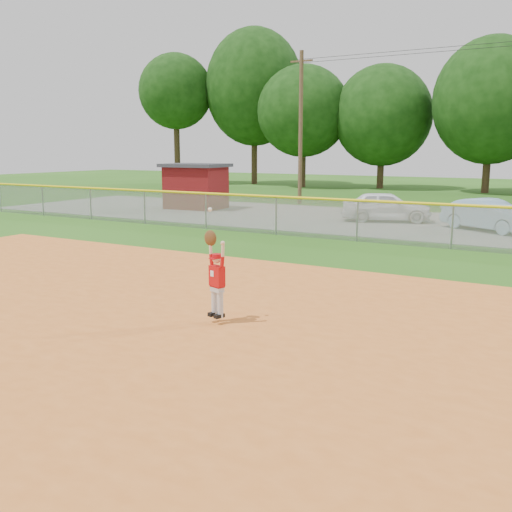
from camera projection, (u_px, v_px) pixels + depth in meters
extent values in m
plane|color=#255613|center=(197.00, 306.00, 12.30)|extent=(120.00, 120.00, 0.00)
cube|color=#C96524|center=(95.00, 346.00, 9.73)|extent=(24.00, 16.00, 0.04)
cube|color=gray|center=(402.00, 223.00, 25.96)|extent=(44.00, 10.00, 0.03)
imported|color=white|center=(386.00, 206.00, 26.23)|extent=(4.38, 2.92, 1.39)
imported|color=#87ADC9|center=(489.00, 215.00, 23.19)|extent=(4.10, 3.10, 1.30)
cube|color=#550C0C|center=(196.00, 188.00, 31.87)|extent=(3.10, 2.39, 2.34)
cube|color=#333338|center=(195.00, 165.00, 31.64)|extent=(3.49, 2.78, 0.19)
cube|color=gray|center=(357.00, 221.00, 20.70)|extent=(40.00, 0.03, 1.50)
cylinder|color=yellow|center=(358.00, 200.00, 20.56)|extent=(40.00, 0.10, 0.10)
cylinder|color=gray|center=(0.00, 198.00, 30.43)|extent=(0.06, 0.06, 1.50)
cylinder|color=gray|center=(43.00, 201.00, 28.81)|extent=(0.06, 0.06, 1.50)
cylinder|color=gray|center=(91.00, 204.00, 27.18)|extent=(0.06, 0.06, 1.50)
cylinder|color=gray|center=(145.00, 207.00, 25.56)|extent=(0.06, 0.06, 1.50)
cylinder|color=gray|center=(206.00, 211.00, 23.94)|extent=(0.06, 0.06, 1.50)
cylinder|color=gray|center=(276.00, 216.00, 22.32)|extent=(0.06, 0.06, 1.50)
cylinder|color=gray|center=(357.00, 221.00, 20.70)|extent=(0.06, 0.06, 1.50)
cylinder|color=gray|center=(452.00, 227.00, 19.08)|extent=(0.06, 0.06, 1.50)
cylinder|color=#4C3823|center=(301.00, 129.00, 34.14)|extent=(0.24, 0.24, 9.00)
cube|color=#4C3823|center=(302.00, 61.00, 33.42)|extent=(1.40, 0.10, 0.10)
cylinder|color=black|center=(461.00, 50.00, 29.06)|extent=(18.50, 0.02, 0.02)
cylinder|color=black|center=(462.00, 46.00, 29.02)|extent=(18.50, 0.02, 0.02)
cylinder|color=#422D1C|center=(177.00, 153.00, 54.91)|extent=(0.56, 0.56, 5.87)
ellipsoid|color=#193F0F|center=(176.00, 91.00, 53.84)|extent=(6.95, 6.95, 7.05)
cylinder|color=#422D1C|center=(254.00, 152.00, 54.55)|extent=(0.56, 0.56, 6.10)
ellipsoid|color=#193F0F|center=(254.00, 87.00, 53.44)|extent=(9.19, 9.19, 10.85)
cylinder|color=#422D1C|center=(303.00, 162.00, 50.19)|extent=(0.56, 0.56, 4.43)
ellipsoid|color=#193F0F|center=(303.00, 111.00, 49.39)|extent=(8.01, 8.01, 7.88)
cylinder|color=#422D1C|center=(381.00, 164.00, 48.44)|extent=(0.56, 0.56, 4.11)
ellipsoid|color=#193F0F|center=(383.00, 116.00, 47.69)|extent=(8.19, 8.19, 8.39)
cylinder|color=#422D1C|center=(487.00, 162.00, 43.32)|extent=(0.56, 0.56, 4.64)
ellipsoid|color=#193F0F|center=(491.00, 101.00, 42.48)|extent=(8.57, 8.57, 9.43)
cylinder|color=silver|center=(214.00, 303.00, 10.99)|extent=(0.14, 0.14, 0.51)
cylinder|color=silver|center=(220.00, 304.00, 10.85)|extent=(0.14, 0.14, 0.51)
cube|color=black|center=(213.00, 314.00, 11.01)|extent=(0.16, 0.23, 0.07)
cube|color=black|center=(219.00, 316.00, 10.87)|extent=(0.16, 0.23, 0.07)
cube|color=silver|center=(217.00, 289.00, 10.87)|extent=(0.30, 0.22, 0.10)
cube|color=maroon|center=(217.00, 286.00, 10.85)|extent=(0.31, 0.23, 0.04)
cube|color=#B80D0E|center=(217.00, 276.00, 10.82)|extent=(0.34, 0.25, 0.39)
cube|color=white|center=(212.00, 274.00, 10.78)|extent=(0.09, 0.03, 0.11)
sphere|color=beige|center=(217.00, 259.00, 10.76)|extent=(0.22, 0.22, 0.17)
cylinder|color=#B20A12|center=(217.00, 256.00, 10.75)|extent=(0.22, 0.22, 0.08)
cube|color=#B20A12|center=(213.00, 259.00, 10.69)|extent=(0.16, 0.14, 0.02)
cylinder|color=#B80D0E|center=(211.00, 259.00, 10.88)|extent=(0.12, 0.10, 0.21)
cylinder|color=beige|center=(211.00, 248.00, 10.86)|extent=(0.09, 0.08, 0.23)
ellipsoid|color=#4C2D14|center=(210.00, 238.00, 10.82)|extent=(0.29, 0.20, 0.31)
sphere|color=white|center=(210.00, 209.00, 10.72)|extent=(0.10, 0.10, 0.08)
cylinder|color=#B80D0E|center=(222.00, 262.00, 10.64)|extent=(0.12, 0.10, 0.21)
cylinder|color=beige|center=(223.00, 251.00, 10.59)|extent=(0.09, 0.08, 0.23)
sphere|color=beige|center=(223.00, 243.00, 10.56)|extent=(0.10, 0.10, 0.08)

